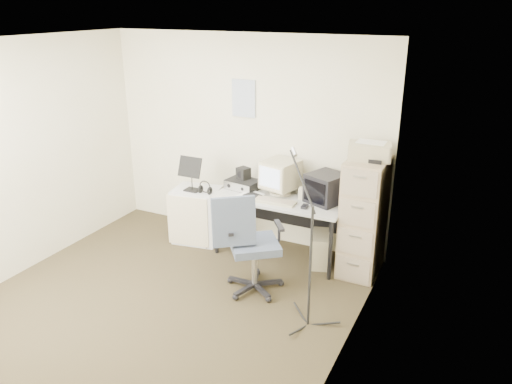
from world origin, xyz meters
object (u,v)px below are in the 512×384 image
at_px(desk, 281,226).
at_px(side_cart, 198,215).
at_px(filing_cabinet, 364,217).
at_px(office_chair, 254,243).

relative_size(desk, side_cart, 2.20).
relative_size(filing_cabinet, desk, 0.87).
height_order(office_chair, side_cart, office_chair).
xyz_separation_m(desk, side_cart, (-1.08, -0.10, -0.02)).
height_order(desk, office_chair, office_chair).
bearing_deg(side_cart, filing_cabinet, -6.09).
xyz_separation_m(desk, office_chair, (0.06, -0.83, 0.17)).
xyz_separation_m(filing_cabinet, side_cart, (-2.03, -0.13, -0.31)).
distance_m(filing_cabinet, office_chair, 1.24).
relative_size(filing_cabinet, side_cart, 1.90).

